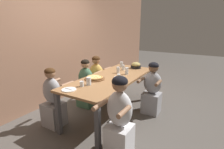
% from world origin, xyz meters
% --- Properties ---
extents(ground_plane, '(18.00, 18.00, 0.00)m').
position_xyz_m(ground_plane, '(0.00, 0.00, 0.00)').
color(ground_plane, '#514C47').
rests_on(ground_plane, ground).
extents(restaurant_back_panel, '(10.00, 0.06, 3.20)m').
position_xyz_m(restaurant_back_panel, '(0.00, 1.50, 1.60)').
color(restaurant_back_panel, '#9E7056').
rests_on(restaurant_back_panel, ground).
extents(dining_table, '(2.21, 0.90, 0.78)m').
position_xyz_m(dining_table, '(0.00, 0.00, 0.70)').
color(dining_table, '#996B42').
rests_on(dining_table, ground).
extents(pizza_board_main, '(0.37, 0.37, 0.06)m').
position_xyz_m(pizza_board_main, '(-0.29, 0.20, 0.81)').
color(pizza_board_main, brown).
rests_on(pizza_board_main, dining_table).
extents(skillet_bowl, '(0.34, 0.24, 0.14)m').
position_xyz_m(skillet_bowl, '(0.91, -0.11, 0.84)').
color(skillet_bowl, black).
rests_on(skillet_bowl, dining_table).
extents(empty_plate_a, '(0.21, 0.21, 0.02)m').
position_xyz_m(empty_plate_a, '(0.04, -0.14, 0.78)').
color(empty_plate_a, white).
rests_on(empty_plate_a, dining_table).
extents(empty_plate_b, '(0.23, 0.23, 0.02)m').
position_xyz_m(empty_plate_b, '(-0.95, 0.21, 0.78)').
color(empty_plate_b, white).
rests_on(empty_plate_b, dining_table).
extents(cocktail_glass_blue, '(0.07, 0.07, 0.11)m').
position_xyz_m(cocktail_glass_blue, '(-0.72, 0.14, 0.82)').
color(cocktail_glass_blue, silver).
rests_on(cocktail_glass_blue, dining_table).
extents(drinking_glass_a, '(0.08, 0.08, 0.13)m').
position_xyz_m(drinking_glass_a, '(-0.60, 0.10, 0.84)').
color(drinking_glass_a, silver).
rests_on(drinking_glass_a, dining_table).
extents(drinking_glass_b, '(0.06, 0.06, 0.12)m').
position_xyz_m(drinking_glass_b, '(0.60, 0.07, 0.83)').
color(drinking_glass_b, silver).
rests_on(drinking_glass_b, dining_table).
extents(drinking_glass_c, '(0.08, 0.08, 0.12)m').
position_xyz_m(drinking_glass_c, '(0.85, 0.24, 0.83)').
color(drinking_glass_c, silver).
rests_on(drinking_glass_c, dining_table).
extents(drinking_glass_d, '(0.07, 0.07, 0.14)m').
position_xyz_m(drinking_glass_d, '(0.32, -0.16, 0.85)').
color(drinking_glass_d, silver).
rests_on(drinking_glass_d, dining_table).
extents(drinking_glass_e, '(0.06, 0.06, 0.11)m').
position_xyz_m(drinking_glass_e, '(-0.11, -0.20, 0.83)').
color(drinking_glass_e, silver).
rests_on(drinking_glass_e, dining_table).
extents(drinking_glass_f, '(0.06, 0.06, 0.13)m').
position_xyz_m(drinking_glass_f, '(0.32, 0.04, 0.83)').
color(drinking_glass_f, silver).
rests_on(drinking_glass_f, dining_table).
extents(diner_far_left, '(0.51, 0.40, 1.07)m').
position_xyz_m(diner_far_left, '(-0.90, 0.67, 0.48)').
color(diner_far_left, '#99999E').
rests_on(diner_far_left, ground).
extents(diner_near_left, '(0.51, 0.40, 1.13)m').
position_xyz_m(diner_near_left, '(-0.93, -0.67, 0.53)').
color(diner_near_left, silver).
rests_on(diner_near_left, ground).
extents(diner_far_midright, '(0.51, 0.40, 1.07)m').
position_xyz_m(diner_far_midright, '(0.41, 0.67, 0.49)').
color(diner_far_midright, gold).
rests_on(diner_far_midright, ground).
extents(diner_far_center, '(0.51, 0.40, 1.06)m').
position_xyz_m(diner_far_center, '(0.02, 0.67, 0.48)').
color(diner_far_center, '#477556').
rests_on(diner_far_center, ground).
extents(diner_near_midright, '(0.51, 0.40, 1.06)m').
position_xyz_m(diner_near_midright, '(0.45, -0.67, 0.49)').
color(diner_near_midright, '#99999E').
rests_on(diner_near_midright, ground).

